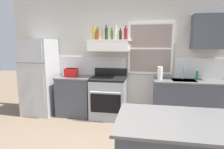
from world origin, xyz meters
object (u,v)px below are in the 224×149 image
(bottle_champagne_gold_foil, at_px, (94,33))
(bottle_amber_wine, at_px, (97,34))
(toaster, at_px, (71,72))
(bottle_olive_oil_square, at_px, (112,35))
(bottle_clear_tall, at_px, (116,33))
(bottle_dark_green_wine, at_px, (106,33))
(dish_soap_bottle, at_px, (197,75))
(stove_range, at_px, (108,97))
(bottle_red_label_wine, at_px, (126,34))
(bottle_rose_pink, at_px, (103,34))
(bottle_brown_stout, at_px, (120,35))
(refrigerator, at_px, (40,77))
(paper_towel_roll, at_px, (160,73))

(bottle_champagne_gold_foil, xyz_separation_m, bottle_amber_wine, (0.09, -0.04, -0.03))
(toaster, xyz_separation_m, bottle_olive_oil_square, (0.92, 0.14, 0.84))
(toaster, bearing_deg, bottle_olive_oil_square, 8.76)
(bottle_clear_tall, bearing_deg, bottle_dark_green_wine, -160.84)
(dish_soap_bottle, bearing_deg, stove_range, -175.82)
(toaster, bearing_deg, dish_soap_bottle, 2.64)
(bottle_champagne_gold_foil, bearing_deg, stove_range, -21.10)
(toaster, height_order, bottle_olive_oil_square, bottle_olive_oil_square)
(toaster, distance_m, bottle_amber_wine, 1.05)
(bottle_red_label_wine, bearing_deg, bottle_amber_wine, 175.71)
(bottle_amber_wine, relative_size, bottle_red_label_wine, 0.93)
(bottle_champagne_gold_foil, xyz_separation_m, bottle_rose_pink, (0.20, 0.01, -0.02))
(bottle_amber_wine, bearing_deg, toaster, -172.23)
(bottle_champagne_gold_foil, height_order, bottle_amber_wine, bottle_champagne_gold_foil)
(toaster, height_order, bottle_brown_stout, bottle_brown_stout)
(bottle_clear_tall, xyz_separation_m, dish_soap_bottle, (1.73, 0.02, -0.88))
(stove_range, relative_size, bottle_rose_pink, 4.00)
(refrigerator, relative_size, toaster, 5.93)
(bottle_amber_wine, xyz_separation_m, bottle_brown_stout, (0.51, -0.00, -0.01))
(bottle_olive_oil_square, xyz_separation_m, bottle_red_label_wine, (0.32, -0.11, 0.01))
(toaster, distance_m, bottle_olive_oil_square, 1.26)
(toaster, bearing_deg, stove_range, -0.69)
(stove_range, height_order, bottle_dark_green_wine, bottle_dark_green_wine)
(refrigerator, bearing_deg, dish_soap_bottle, 2.60)
(bottle_olive_oil_square, bearing_deg, toaster, -171.24)
(toaster, bearing_deg, paper_towel_roll, 0.78)
(dish_soap_bottle, bearing_deg, paper_towel_roll, -172.59)
(bottle_dark_green_wine, bearing_deg, bottle_olive_oil_square, 45.93)
(bottle_champagne_gold_foil, distance_m, bottle_red_label_wine, 0.72)
(bottle_champagne_gold_foil, bearing_deg, bottle_rose_pink, 2.39)
(bottle_red_label_wine, bearing_deg, bottle_rose_pink, 169.26)
(bottle_olive_oil_square, bearing_deg, paper_towel_roll, -6.19)
(refrigerator, xyz_separation_m, bottle_red_label_wine, (2.02, 0.07, 0.99))
(bottle_clear_tall, relative_size, dish_soap_bottle, 1.80)
(bottle_red_label_wine, height_order, dish_soap_bottle, bottle_red_label_wine)
(stove_range, xyz_separation_m, paper_towel_roll, (1.11, 0.04, 0.58))
(refrigerator, distance_m, bottle_red_label_wine, 2.25)
(stove_range, bearing_deg, dish_soap_bottle, 4.18)
(stove_range, height_order, bottle_red_label_wine, bottle_red_label_wine)
(toaster, height_order, bottle_amber_wine, bottle_amber_wine)
(bottle_champagne_gold_foil, bearing_deg, refrigerator, -173.05)
(stove_range, distance_m, bottle_clear_tall, 1.43)
(refrigerator, distance_m, paper_towel_roll, 2.77)
(refrigerator, xyz_separation_m, toaster, (0.78, 0.03, 0.13))
(toaster, distance_m, bottle_clear_tall, 1.35)
(bottle_brown_stout, bearing_deg, bottle_champagne_gold_foil, 175.85)
(refrigerator, relative_size, dish_soap_bottle, 9.78)
(bottle_clear_tall, relative_size, bottle_red_label_wine, 1.12)
(bottle_red_label_wine, xyz_separation_m, paper_towel_roll, (0.74, -0.01, -0.82))
(stove_range, relative_size, bottle_champagne_gold_foil, 3.32)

